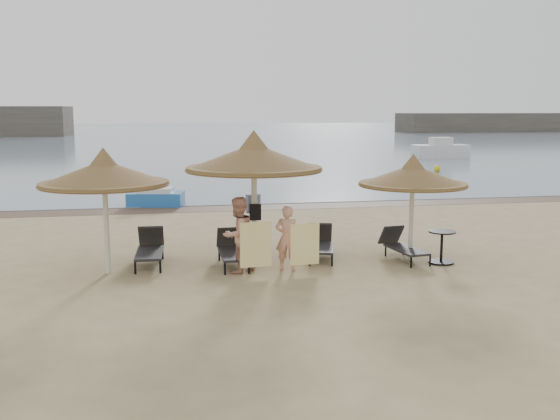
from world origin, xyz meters
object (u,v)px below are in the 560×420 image
(palapa_right, at_px, (413,176))
(lounger_far_left, at_px, (150,248))
(palapa_left, at_px, (104,174))
(lounger_far_right, at_px, (402,245))
(lounger_near_right, at_px, (321,243))
(person_left, at_px, (238,229))
(lounger_near_left, at_px, (232,249))
(palapa_center, at_px, (254,158))
(side_table, at_px, (442,248))
(person_right, at_px, (287,233))
(pedal_boat, at_px, (155,196))

(palapa_right, height_order, lounger_far_left, palapa_right)
(palapa_left, height_order, lounger_far_right, palapa_left)
(lounger_near_right, bearing_deg, person_left, -139.57)
(lounger_near_left, distance_m, lounger_far_right, 4.11)
(lounger_near_right, bearing_deg, palapa_center, -151.29)
(palapa_left, bearing_deg, palapa_center, 3.32)
(lounger_near_right, bearing_deg, lounger_far_right, -2.19)
(lounger_near_left, relative_size, side_table, 2.31)
(palapa_left, bearing_deg, lounger_far_left, 40.05)
(palapa_right, xyz_separation_m, person_right, (-3.11, -0.46, -1.17))
(palapa_right, bearing_deg, palapa_center, 176.58)
(person_right, bearing_deg, palapa_left, 13.60)
(lounger_far_left, height_order, pedal_boat, pedal_boat)
(lounger_far_left, relative_size, lounger_near_left, 1.02)
(person_left, bearing_deg, pedal_boat, -118.08)
(person_right, bearing_deg, side_table, -159.31)
(palapa_center, bearing_deg, lounger_far_left, 166.79)
(palapa_left, bearing_deg, side_table, -3.68)
(palapa_center, xyz_separation_m, side_table, (4.34, -0.68, -2.13))
(palapa_center, height_order, palapa_right, palapa_center)
(side_table, relative_size, pedal_boat, 0.35)
(pedal_boat, bearing_deg, lounger_near_left, -68.24)
(person_right, relative_size, pedal_boat, 0.78)
(lounger_near_right, bearing_deg, side_table, -9.60)
(lounger_far_right, xyz_separation_m, pedal_boat, (-5.97, 9.72, 0.02))
(lounger_near_right, xyz_separation_m, side_table, (2.64, -1.14, 0.02))
(palapa_center, xyz_separation_m, lounger_near_right, (1.70, 0.46, -2.14))
(lounger_far_right, bearing_deg, palapa_right, -48.76)
(lounger_near_right, distance_m, person_left, 2.50)
(palapa_center, relative_size, side_table, 4.10)
(palapa_left, relative_size, lounger_near_left, 1.58)
(palapa_right, bearing_deg, lounger_far_right, 139.02)
(lounger_near_right, relative_size, lounger_far_right, 1.06)
(palapa_left, height_order, side_table, palapa_left)
(person_right, bearing_deg, lounger_near_right, -112.31)
(person_left, distance_m, person_right, 1.11)
(lounger_far_left, bearing_deg, lounger_near_left, -10.84)
(palapa_center, distance_m, lounger_far_right, 4.19)
(lounger_far_left, height_order, lounger_far_right, lounger_far_left)
(palapa_center, height_order, lounger_near_right, palapa_center)
(person_right, distance_m, pedal_boat, 10.76)
(palapa_left, bearing_deg, pedal_boat, 84.67)
(side_table, distance_m, person_left, 4.84)
(lounger_far_left, xyz_separation_m, lounger_near_left, (1.89, -0.43, -0.01))
(palapa_right, xyz_separation_m, lounger_far_left, (-6.16, 0.79, -1.67))
(palapa_center, distance_m, side_table, 4.88)
(side_table, xyz_separation_m, pedal_boat, (-6.72, 10.32, -0.01))
(palapa_left, bearing_deg, person_left, -8.84)
(person_left, bearing_deg, palapa_left, -47.51)
(lounger_near_right, distance_m, lounger_far_right, 1.97)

